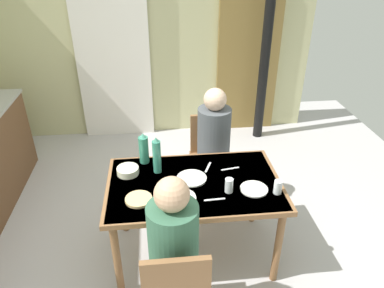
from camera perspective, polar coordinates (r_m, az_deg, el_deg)
The scene contains 21 objects.
ground_plane at distance 3.19m, azimuth -6.02°, elevation -17.06°, with size 6.10×6.10×0.00m, color #B5B2B3.
wall_back at distance 4.66m, azimuth -7.33°, elevation 16.59°, with size 4.20×0.10×2.56m, color #C3C18E.
door_wooden at distance 4.80m, azimuth 8.91°, elevation 13.42°, with size 0.80×0.05×2.00m, color olive.
stove_pipe_column at distance 4.52m, azimuth 11.74°, elevation 15.82°, with size 0.12×0.12×2.56m, color black.
curtain_panel at distance 4.64m, azimuth -12.41°, elevation 13.48°, with size 0.90×0.03×2.15m, color white.
dining_table at distance 2.77m, azimuth 0.33°, elevation -7.43°, with size 1.31×0.82×0.72m.
chair_far_diner at distance 3.51m, azimuth 3.03°, elevation -1.59°, with size 0.40×0.40×0.87m.
person_near_diner at distance 2.19m, azimuth -2.99°, elevation -14.76°, with size 0.30×0.37×0.77m.
person_far_diner at distance 3.25m, azimuth 3.52°, elevation 1.45°, with size 0.30×0.37×0.77m.
water_bottle_green_near at distance 2.93m, azimuth -7.65°, elevation -0.77°, with size 0.08×0.08×0.26m.
water_bottle_green_far at distance 2.78m, azimuth -5.59°, elevation -1.87°, with size 0.06×0.06×0.31m.
serving_bowl_center at distance 2.85m, azimuth -10.12°, elevation -4.18°, with size 0.17×0.17×0.06m, color silver.
dinner_plate_near_left at distance 2.76m, azimuth -0.06°, elevation -5.43°, with size 0.23×0.23×0.01m, color white.
dinner_plate_near_right at distance 2.69m, azimuth 9.79°, elevation -7.03°, with size 0.20×0.20×0.01m, color white.
dinner_plate_far_center at distance 2.57m, azimuth -1.90°, elevation -8.56°, with size 0.23×0.23×0.01m, color white.
drinking_glass_by_near_diner at distance 2.66m, azimuth 13.45°, elevation -6.64°, with size 0.06×0.06×0.10m, color silver.
drinking_glass_by_far_diner at distance 2.62m, azimuth 5.88°, elevation -6.54°, with size 0.06×0.06×0.11m, color silver.
bread_plate_sliced at distance 2.58m, azimuth -8.44°, elevation -8.64°, with size 0.19×0.19×0.02m, color #DBB77A.
cutlery_knife_near at distance 2.89m, azimuth 6.06°, elevation -3.92°, with size 0.15×0.02×0.00m, color silver.
cutlery_fork_near at distance 2.56m, azimuth 3.60°, elevation -8.77°, with size 0.15×0.02×0.00m, color silver.
cutlery_knife_far at distance 2.90m, azimuth 2.55°, elevation -3.69°, with size 0.15×0.02×0.00m, color silver.
Camera 1 is at (0.09, -2.19, 2.32)m, focal length 33.69 mm.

